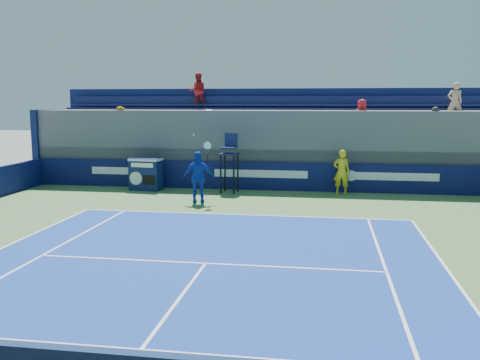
% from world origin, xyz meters
% --- Properties ---
extents(ball_person, '(0.68, 0.45, 1.84)m').
position_xyz_m(ball_person, '(3.38, 16.51, 0.93)').
color(ball_person, yellow).
rests_on(ball_person, apron).
extents(back_hoarding, '(20.40, 0.21, 1.20)m').
position_xyz_m(back_hoarding, '(0.00, 17.10, 0.60)').
color(back_hoarding, '#0B1041').
rests_on(back_hoarding, ground).
extents(match_clock, '(1.39, 0.86, 1.40)m').
position_xyz_m(match_clock, '(-4.84, 16.30, 0.74)').
color(match_clock, '#0E1A48').
rests_on(match_clock, ground).
extents(umpire_chair, '(0.79, 0.79, 2.48)m').
position_xyz_m(umpire_chair, '(-1.19, 16.21, 1.53)').
color(umpire_chair, black).
rests_on(umpire_chair, ground).
extents(tennis_player, '(1.21, 0.69, 2.57)m').
position_xyz_m(tennis_player, '(-1.90, 13.69, 0.99)').
color(tennis_player, '#1436A4').
rests_on(tennis_player, apron).
extents(stadium_seating, '(21.00, 4.05, 5.14)m').
position_xyz_m(stadium_seating, '(-0.01, 19.15, 1.84)').
color(stadium_seating, '#57575D').
rests_on(stadium_seating, ground).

